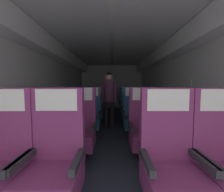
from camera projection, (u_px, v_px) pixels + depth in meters
The scene contains 21 objects.
ground at pixel (111, 130), 3.75m from camera, with size 3.49×7.96×0.02m, color #2D3342.
fuselage_shell at pixel (111, 69), 3.91m from camera, with size 3.37×7.61×2.32m.
seat_a_left_aisle at pixel (54, 164), 1.22m from camera, with size 0.51×0.47×1.15m.
seat_a_right_window at pixel (170, 164), 1.22m from camera, with size 0.51×0.47×1.15m.
seat_b_left_window at pixel (48, 130), 2.17m from camera, with size 0.51×0.47×1.15m.
seat_b_left_aisle at pixel (79, 130), 2.18m from camera, with size 0.51×0.47×1.15m.
seat_b_right_aisle at pixel (174, 130), 2.18m from camera, with size 0.51×0.47×1.15m.
seat_b_right_window at pixel (144, 129), 2.20m from camera, with size 0.51×0.47×1.15m.
seat_c_left_window at pixel (68, 116), 3.16m from camera, with size 0.51×0.47×1.15m.
seat_c_left_aisle at pixel (89, 116), 3.17m from camera, with size 0.51×0.47×1.15m.
seat_c_right_aisle at pixel (155, 116), 3.17m from camera, with size 0.51×0.47×1.15m.
seat_c_right_window at pixel (134, 116), 3.18m from camera, with size 0.51×0.47×1.15m.
seat_d_left_window at pixel (78, 109), 4.14m from camera, with size 0.51×0.47×1.15m.
seat_d_left_aisle at pixel (94, 109), 4.14m from camera, with size 0.51×0.47×1.15m.
seat_d_right_aisle at pixel (145, 109), 4.14m from camera, with size 0.51×0.47×1.15m.
seat_d_right_window at pixel (129, 109), 4.16m from camera, with size 0.51×0.47×1.15m.
seat_e_left_window at pixel (85, 105), 5.11m from camera, with size 0.51×0.47×1.15m.
seat_e_left_aisle at pixel (97, 105), 5.12m from camera, with size 0.51×0.47×1.15m.
seat_e_right_aisle at pixel (138, 105), 5.12m from camera, with size 0.51×0.47×1.15m.
seat_e_right_window at pixel (126, 105), 5.11m from camera, with size 0.51×0.47×1.15m.
flight_attendant at pixel (109, 94), 3.80m from camera, with size 0.43×0.28×1.55m.
Camera 1 is at (-0.00, 0.10, 1.17)m, focal length 22.24 mm.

